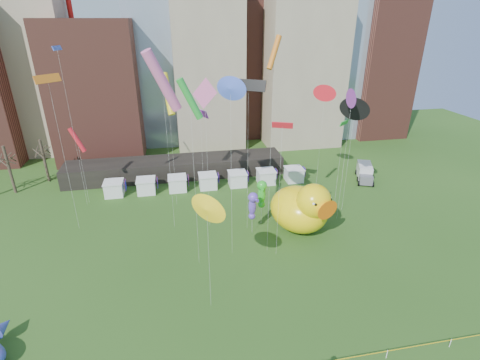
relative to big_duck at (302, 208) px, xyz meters
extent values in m
cube|color=gray|center=(-41.68, 41.59, 17.57)|extent=(14.00, 12.00, 42.00)
cube|color=brown|center=(-29.68, 35.59, 9.57)|extent=(16.00, 14.00, 26.00)
cube|color=#8C9EB2|center=(-17.68, 43.59, 24.07)|extent=(12.00, 12.00, 55.00)
cube|color=gray|center=(-7.68, 39.59, 13.57)|extent=(14.00, 14.00, 34.00)
cube|color=gray|center=(12.32, 37.59, 11.57)|extent=(16.00, 14.00, 30.00)
cube|color=#8C9EB2|center=(22.32, 41.59, 20.57)|extent=(14.00, 12.00, 48.00)
cube|color=brown|center=(32.32, 39.59, 14.57)|extent=(12.00, 12.00, 36.00)
cube|color=black|center=(-15.68, 21.59, -1.83)|extent=(38.00, 6.00, 3.20)
cube|color=white|center=(-25.68, 15.59, -2.33)|extent=(2.80, 2.80, 2.20)
cube|color=red|center=(-23.88, 15.59, -1.83)|extent=(0.08, 1.40, 1.60)
cube|color=white|center=(-20.68, 15.59, -2.33)|extent=(2.80, 2.80, 2.20)
cube|color=red|center=(-18.88, 15.59, -1.83)|extent=(0.08, 1.40, 1.60)
cube|color=white|center=(-15.68, 15.59, -2.33)|extent=(2.80, 2.80, 2.20)
cube|color=red|center=(-13.88, 15.59, -1.83)|extent=(0.08, 1.40, 1.60)
cube|color=white|center=(-10.68, 15.59, -2.33)|extent=(2.80, 2.80, 2.20)
cube|color=red|center=(-8.88, 15.59, -1.83)|extent=(0.08, 1.40, 1.60)
cube|color=white|center=(-5.68, 15.59, -2.33)|extent=(2.80, 2.80, 2.20)
cube|color=red|center=(-3.88, 15.59, -1.83)|extent=(0.08, 1.40, 1.60)
cube|color=white|center=(-0.68, 15.59, -2.33)|extent=(2.80, 2.80, 2.20)
cube|color=red|center=(1.12, 15.59, -1.83)|extent=(0.08, 1.40, 1.60)
cube|color=white|center=(4.32, 15.59, -2.33)|extent=(2.80, 2.80, 2.20)
cube|color=red|center=(6.12, 15.59, -1.83)|extent=(0.08, 1.40, 1.60)
cylinder|color=#382B21|center=(-41.68, 19.59, 0.57)|extent=(0.44, 0.44, 8.00)
cylinder|color=#382B21|center=(-37.68, 23.59, 0.32)|extent=(0.44, 0.44, 7.50)
cylinder|color=white|center=(0.32, -20.41, -2.98)|extent=(0.06, 0.06, 0.90)
cylinder|color=white|center=(6.32, -20.41, -2.98)|extent=(0.06, 0.06, 0.90)
ellipsoid|color=yellow|center=(-0.21, 0.53, -0.51)|extent=(9.58, 10.28, 5.84)
ellipsoid|color=yellow|center=(-1.37, 3.54, -0.66)|extent=(2.35, 2.10, 2.37)
sphere|color=yellow|center=(0.74, -1.90, 1.84)|extent=(5.68, 5.68, 4.39)
cone|color=orange|center=(1.41, -3.64, 1.70)|extent=(2.96, 2.71, 2.41)
sphere|color=white|center=(0.04, -3.47, 2.43)|extent=(0.79, 0.79, 0.79)
sphere|color=white|center=(2.30, -2.60, 2.43)|extent=(0.79, 0.79, 0.79)
sphere|color=black|center=(0.18, -3.81, 2.43)|extent=(0.40, 0.40, 0.40)
sphere|color=black|center=(2.43, -2.94, 2.43)|extent=(0.40, 0.40, 0.40)
ellipsoid|color=white|center=(4.90, 5.79, -2.34)|extent=(3.48, 3.77, 2.17)
ellipsoid|color=white|center=(4.52, 6.92, -2.40)|extent=(0.86, 0.76, 0.88)
sphere|color=white|center=(5.21, 4.86, -1.46)|extent=(2.07, 2.07, 1.63)
cone|color=orange|center=(5.43, 4.20, -1.52)|extent=(1.09, 0.98, 0.90)
sphere|color=white|center=(4.93, 4.29, -1.25)|extent=(0.29, 0.29, 0.29)
sphere|color=white|center=(5.78, 4.58, -1.25)|extent=(0.29, 0.29, 0.29)
sphere|color=black|center=(4.97, 4.16, -1.25)|extent=(0.15, 0.15, 0.15)
sphere|color=black|center=(5.83, 4.45, -1.25)|extent=(0.15, 0.15, 0.15)
cylinder|color=silver|center=(-4.77, 2.58, -1.17)|extent=(0.03, 0.03, 4.52)
ellipsoid|color=green|center=(-4.77, 2.58, 1.09)|extent=(1.19, 1.05, 2.62)
sphere|color=green|center=(-4.77, 2.43, 2.49)|extent=(1.60, 1.60, 1.33)
cone|color=green|center=(-4.77, 1.83, 2.43)|extent=(0.64, 0.92, 0.47)
sphere|color=green|center=(-4.77, 2.63, -0.41)|extent=(0.93, 0.93, 0.93)
cylinder|color=silver|center=(-6.49, 0.61, -1.45)|extent=(0.03, 0.03, 3.94)
ellipsoid|color=#6140C1|center=(-6.49, 0.61, 0.52)|extent=(1.22, 1.12, 2.52)
sphere|color=#6140C1|center=(-6.49, 0.46, 1.87)|extent=(1.67, 1.67, 1.29)
cone|color=#6140C1|center=(-6.49, -0.12, 1.80)|extent=(0.71, 0.91, 0.45)
sphere|color=#6140C1|center=(-6.49, 0.66, -0.93)|extent=(0.90, 0.90, 0.90)
cone|color=#4C3BA1|center=(-31.74, -12.00, -2.16)|extent=(1.88, 1.98, 1.36)
cube|color=silver|center=(16.89, 14.32, -1.98)|extent=(3.84, 5.16, 2.33)
cube|color=#595960|center=(15.75, 11.56, -2.45)|extent=(2.62, 2.37, 1.49)
cylinder|color=black|center=(15.17, 13.21, -3.01)|extent=(0.53, 0.86, 0.84)
cylinder|color=black|center=(17.33, 12.33, -3.01)|extent=(0.53, 0.86, 0.84)
cylinder|color=black|center=(16.37, 16.15, -3.01)|extent=(0.53, 0.86, 0.84)
cylinder|color=black|center=(18.53, 15.26, -3.01)|extent=(0.53, 0.86, 0.84)
cylinder|color=silver|center=(-4.72, -4.73, 4.57)|extent=(0.02, 0.02, 15.99)
cube|color=red|center=(-4.72, -4.73, 12.57)|extent=(2.12, 1.16, 0.67)
cylinder|color=silver|center=(-16.52, 4.16, 6.26)|extent=(0.02, 0.02, 19.37)
cylinder|color=pink|center=(-16.52, 4.16, 15.94)|extent=(4.45, 2.77, 7.31)
cylinder|color=silver|center=(-6.86, 1.93, 6.07)|extent=(0.02, 0.02, 18.99)
cube|color=black|center=(-6.86, 1.93, 15.56)|extent=(3.80, 2.71, 1.26)
cylinder|color=silver|center=(-13.93, -4.51, 6.06)|extent=(0.02, 0.02, 18.97)
cylinder|color=green|center=(-13.93, -4.51, 15.54)|extent=(2.43, 0.82, 4.08)
cylinder|color=silver|center=(-16.03, 10.66, 4.91)|extent=(0.02, 0.02, 16.68)
cylinder|color=yellow|center=(-16.03, 10.66, 13.26)|extent=(1.78, 3.38, 5.52)
cylinder|color=silver|center=(-29.46, 13.18, 7.82)|extent=(0.02, 0.02, 22.50)
cube|color=blue|center=(-29.46, 13.18, 19.07)|extent=(0.81, 1.88, 0.59)
cylinder|color=silver|center=(-5.57, -3.71, 8.05)|extent=(0.02, 0.02, 22.96)
cylinder|color=orange|center=(-5.57, -3.71, 19.53)|extent=(1.83, 1.56, 3.19)
cylinder|color=silver|center=(6.11, 1.81, 5.08)|extent=(0.02, 0.02, 17.01)
cone|color=purple|center=(6.11, 1.81, 13.58)|extent=(0.56, 2.35, 2.33)
cylinder|color=silver|center=(-29.25, 13.47, 1.65)|extent=(0.02, 0.02, 10.15)
cylinder|color=red|center=(-29.25, 13.47, 6.72)|extent=(2.25, 1.18, 3.68)
cylinder|color=silver|center=(-11.76, 3.51, 5.54)|extent=(0.02, 0.02, 17.93)
cube|color=pink|center=(-11.76, 3.51, 14.50)|extent=(2.67, 2.64, 3.72)
cylinder|color=silver|center=(7.91, 4.06, 4.15)|extent=(0.02, 0.02, 15.15)
cone|color=black|center=(7.91, 4.06, 11.72)|extent=(1.92, 2.68, 2.95)
cylinder|color=silver|center=(7.26, 5.27, 3.05)|extent=(0.02, 0.02, 12.95)
cube|color=green|center=(7.26, 5.27, 9.52)|extent=(1.87, 1.53, 0.65)
cylinder|color=silver|center=(-13.38, -11.57, 1.99)|extent=(0.02, 0.02, 10.83)
cone|color=yellow|center=(-13.38, -11.57, 7.41)|extent=(2.02, 2.15, 2.62)
cylinder|color=silver|center=(-9.84, -3.41, 6.39)|extent=(0.02, 0.02, 19.62)
cone|color=blue|center=(-9.84, -3.41, 16.20)|extent=(1.89, 1.91, 2.39)
cylinder|color=silver|center=(-29.21, 5.98, 6.45)|extent=(0.02, 0.02, 19.75)
cube|color=orange|center=(-29.21, 5.98, 16.32)|extent=(2.43, 2.45, 0.93)
cylinder|color=silver|center=(-11.64, 12.93, 3.27)|extent=(0.02, 0.02, 13.39)
cube|color=purple|center=(-11.64, 12.93, 9.97)|extent=(2.16, 3.44, 1.11)
cylinder|color=silver|center=(6.31, 10.38, 4.61)|extent=(0.02, 0.02, 16.07)
cone|color=red|center=(6.31, 10.38, 12.65)|extent=(1.84, 2.00, 2.41)
camera|label=1|loc=(-15.74, -39.12, 22.56)|focal=27.00mm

